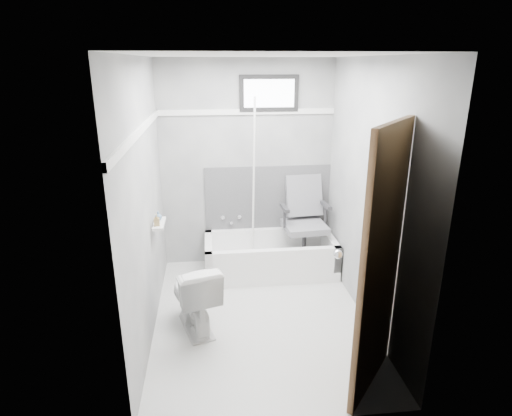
{
  "coord_description": "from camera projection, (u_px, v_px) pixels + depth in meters",
  "views": [
    {
      "loc": [
        -0.44,
        -3.57,
        2.35
      ],
      "look_at": [
        0.0,
        0.35,
        1.0
      ],
      "focal_mm": 30.0,
      "sensor_mm": 36.0,
      "label": 1
    }
  ],
  "objects": [
    {
      "name": "shelf",
      "position": [
        159.0,
        224.0,
        4.04
      ],
      "size": [
        0.1,
        0.32,
        0.02
      ],
      "primitive_type": "cube",
      "color": "silver",
      "rests_on": "wall_left"
    },
    {
      "name": "ceiling",
      "position": [
        261.0,
        55.0,
        3.38
      ],
      "size": [
        2.6,
        2.6,
        0.0
      ],
      "primitive_type": "plane",
      "rotation": [
        3.14,
        0.0,
        0.0
      ],
      "color": "silver",
      "rests_on": "floor"
    },
    {
      "name": "trim_left",
      "position": [
        140.0,
        131.0,
        3.47
      ],
      "size": [
        0.02,
        2.6,
        0.06
      ],
      "primitive_type": "cube",
      "color": "white",
      "rests_on": "wall_left"
    },
    {
      "name": "pole",
      "position": [
        254.0,
        183.0,
        4.82
      ],
      "size": [
        0.02,
        0.3,
        1.93
      ],
      "primitive_type": "cylinder",
      "rotation": [
        0.14,
        0.0,
        0.0
      ],
      "color": "white",
      "rests_on": "bathtub"
    },
    {
      "name": "trim_back",
      "position": [
        247.0,
        112.0,
        4.78
      ],
      "size": [
        2.0,
        0.02,
        0.06
      ],
      "primitive_type": "cube",
      "color": "white",
      "rests_on": "wall_back"
    },
    {
      "name": "soap_bottle_a",
      "position": [
        157.0,
        220.0,
        3.94
      ],
      "size": [
        0.06,
        0.06,
        0.12
      ],
      "primitive_type": "imported",
      "rotation": [
        0.0,
        0.0,
        0.08
      ],
      "color": "olive",
      "rests_on": "shelf"
    },
    {
      "name": "wall_left",
      "position": [
        145.0,
        203.0,
        3.67
      ],
      "size": [
        0.02,
        2.6,
        2.4
      ],
      "primitive_type": "cube",
      "color": "slate",
      "rests_on": "floor"
    },
    {
      "name": "door",
      "position": [
        436.0,
        284.0,
        2.74
      ],
      "size": [
        0.78,
        0.78,
        2.0
      ],
      "primitive_type": null,
      "color": "brown",
      "rests_on": "floor"
    },
    {
      "name": "wall_front",
      "position": [
        287.0,
        265.0,
        2.55
      ],
      "size": [
        2.0,
        0.02,
        2.4
      ],
      "primitive_type": "cube",
      "color": "slate",
      "rests_on": "floor"
    },
    {
      "name": "floor",
      "position": [
        260.0,
        317.0,
        4.16
      ],
      "size": [
        2.6,
        2.6,
        0.0
      ],
      "primitive_type": "plane",
      "color": "silver",
      "rests_on": "ground"
    },
    {
      "name": "backerboard",
      "position": [
        268.0,
        198.0,
        5.14
      ],
      "size": [
        1.5,
        0.02,
        0.78
      ],
      "primitive_type": "cube",
      "color": "#4C4C4F",
      "rests_on": "wall_back"
    },
    {
      "name": "bathtub",
      "position": [
        270.0,
        255.0,
        4.99
      ],
      "size": [
        1.5,
        0.7,
        0.42
      ],
      "primitive_type": null,
      "color": "white",
      "rests_on": "floor"
    },
    {
      "name": "wall_back",
      "position": [
        247.0,
        166.0,
        4.99
      ],
      "size": [
        2.0,
        0.02,
        2.4
      ],
      "primitive_type": "cube",
      "color": "slate",
      "rests_on": "floor"
    },
    {
      "name": "toilet",
      "position": [
        194.0,
        295.0,
        3.89
      ],
      "size": [
        0.56,
        0.76,
        0.67
      ],
      "primitive_type": "imported",
      "rotation": [
        0.0,
        0.0,
        3.43
      ],
      "color": "white",
      "rests_on": "floor"
    },
    {
      "name": "office_chair",
      "position": [
        305.0,
        221.0,
        4.95
      ],
      "size": [
        0.61,
        0.61,
        0.97
      ],
      "primitive_type": null,
      "rotation": [
        0.0,
        0.0,
        0.08
      ],
      "color": "slate",
      "rests_on": "bathtub"
    },
    {
      "name": "soap_bottle_b",
      "position": [
        158.0,
        216.0,
        4.08
      ],
      "size": [
        0.07,
        0.07,
        0.09
      ],
      "primitive_type": "imported",
      "rotation": [
        0.0,
        0.0,
        0.09
      ],
      "color": "slate",
      "rests_on": "shelf"
    },
    {
      "name": "window",
      "position": [
        269.0,
        93.0,
        4.74
      ],
      "size": [
        0.66,
        0.04,
        0.4
      ],
      "primitive_type": null,
      "color": "black",
      "rests_on": "wall_back"
    },
    {
      "name": "faucet",
      "position": [
        231.0,
        219.0,
        5.15
      ],
      "size": [
        0.26,
        0.1,
        0.16
      ],
      "primitive_type": null,
      "color": "silver",
      "rests_on": "wall_back"
    },
    {
      "name": "wall_right",
      "position": [
        370.0,
        196.0,
        3.88
      ],
      "size": [
        0.02,
        2.6,
        2.4
      ],
      "primitive_type": "cube",
      "color": "slate",
      "rests_on": "floor"
    }
  ]
}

